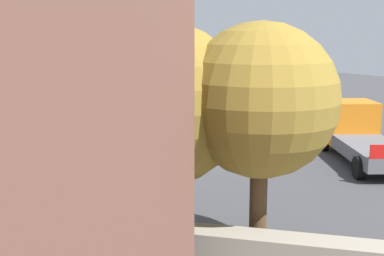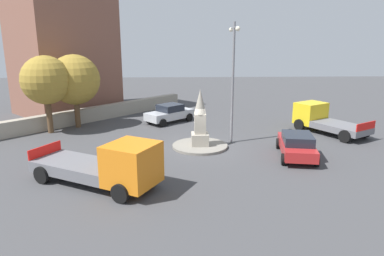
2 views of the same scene
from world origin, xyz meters
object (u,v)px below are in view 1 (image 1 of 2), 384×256
Objects in this scene: monument at (183,115)px; tree_near_wall at (164,105)px; truck_yellow_approaching at (50,111)px; streetlamp at (141,46)px; car_red_parked_right at (169,116)px; truck_orange_parked_left at (359,134)px; tree_mid_cluster at (261,101)px; car_silver_far_side at (37,166)px.

tree_near_wall is (5.48, 9.05, 1.93)m from monument.
tree_near_wall is (2.07, 18.20, 2.69)m from truck_yellow_approaching.
streetlamp reaches higher than car_red_parked_right.
car_red_parked_right is 0.68× the size of truck_orange_parked_left.
truck_orange_parked_left is at bearing -158.46° from tree_near_wall.
truck_yellow_approaching is at bearing -91.44° from tree_mid_cluster.
truck_orange_parked_left is (-6.95, 6.65, -3.58)m from streetlamp.
streetlamp is 1.16× the size of truck_orange_parked_left.
car_red_parked_right is at bearing 146.03° from truck_yellow_approaching.
streetlamp is 10.26m from truck_orange_parked_left.
monument reaches higher than car_red_parked_right.
car_red_parked_right is at bearing -117.64° from tree_near_wall.
tree_near_wall is at bearing 83.51° from truck_yellow_approaching.
tree_near_wall is at bearing 68.08° from streetlamp.
truck_yellow_approaching is 18.51m from tree_near_wall.
car_silver_far_side is 0.62× the size of truck_orange_parked_left.
streetlamp is at bearing -144.56° from car_silver_far_side.
car_silver_far_side is at bearing 16.66° from monument.
monument is 7.52m from truck_orange_parked_left.
truck_yellow_approaching is at bearing -55.57° from truck_orange_parked_left.
car_silver_far_side is 13.04m from truck_orange_parked_left.
monument is 0.79× the size of car_red_parked_right.
truck_yellow_approaching is (2.43, -7.03, -3.69)m from streetlamp.
monument is 0.46× the size of streetlamp.
tree_near_wall is at bearing 21.54° from truck_orange_parked_left.
truck_yellow_approaching is 19.95m from tree_mid_cluster.
truck_yellow_approaching reaches higher than car_red_parked_right.
monument is 11.48m from tree_mid_cluster.
streetlamp is 1.87× the size of car_silver_far_side.
tree_near_wall is (11.44, 4.52, 2.58)m from truck_orange_parked_left.
car_silver_far_side is at bearing 73.01° from truck_yellow_approaching.
tree_near_wall reaches higher than truck_orange_parked_left.
car_red_parked_right is at bearing -111.14° from monument.
truck_orange_parked_left is at bearing 111.19° from car_red_parked_right.
tree_mid_cluster reaches higher than tree_near_wall.
truck_orange_parked_left is at bearing 169.00° from car_silver_far_side.
streetlamp is 1.36× the size of truck_yellow_approaching.
tree_near_wall is 2.21m from tree_mid_cluster.
monument is at bearing -110.26° from tree_mid_cluster.
truck_orange_parked_left reaches higher than truck_yellow_approaching.
streetlamp is 1.39× the size of tree_near_wall.
truck_yellow_approaching is 1.02× the size of tree_near_wall.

